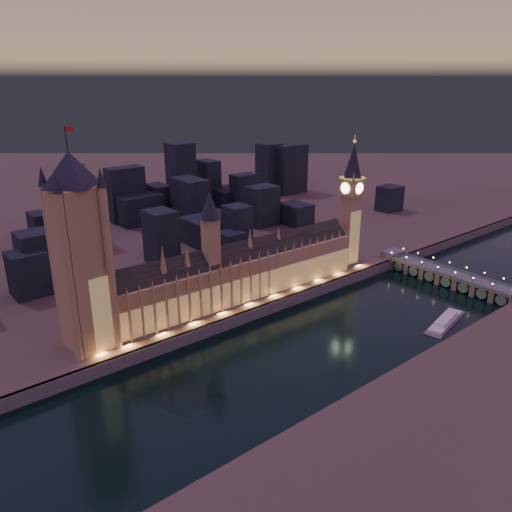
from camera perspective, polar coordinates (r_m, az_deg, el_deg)
ground_plane at (r=313.23m, az=5.72°, el=-9.42°), size 2000.00×2000.00×0.00m
north_bank at (r=752.79m, az=-23.41°, el=6.80°), size 2000.00×960.00×8.00m
embankment_wall at (r=338.10m, az=0.84°, el=-6.24°), size 2000.00×2.50×8.00m
palace_of_westminster at (r=339.70m, az=-2.35°, el=-2.00°), size 202.00×25.19×78.00m
victoria_tower at (r=280.47m, az=-19.51°, el=1.20°), size 31.68×31.68×121.68m
elizabeth_tower at (r=404.85m, az=10.85°, el=7.02°), size 18.00×18.00×102.99m
westminster_bridge at (r=416.52m, az=20.60°, el=-2.11°), size 17.33×113.00×15.90m
river_boat at (r=352.46m, az=20.85°, el=-6.94°), size 49.54×21.16×4.50m
city_backdrop at (r=509.92m, az=-11.24°, el=5.68°), size 482.47×215.63×82.04m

